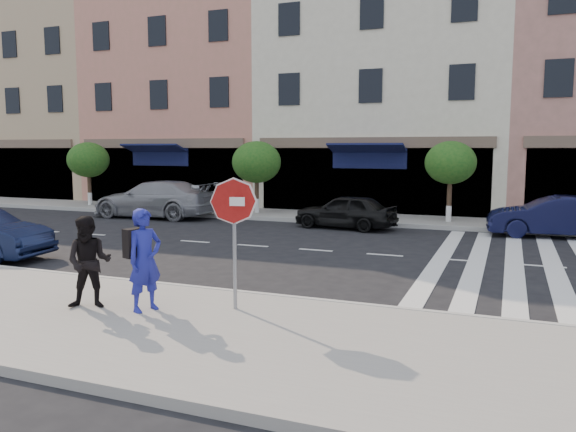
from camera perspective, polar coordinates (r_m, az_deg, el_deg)
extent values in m
plane|color=black|center=(12.52, -3.12, -6.56)|extent=(120.00, 120.00, 0.00)
cube|color=gray|center=(9.36, -12.95, -10.94)|extent=(60.00, 4.50, 0.15)
cube|color=gray|center=(22.82, 8.51, -0.31)|extent=(60.00, 3.00, 0.15)
cube|color=tan|center=(39.14, -22.75, 10.91)|extent=(12.00, 9.00, 12.00)
cube|color=tan|center=(32.61, -8.43, 14.04)|extent=(10.00, 9.00, 14.00)
cube|color=beige|center=(28.73, 10.51, 11.97)|extent=(11.00, 9.00, 11.00)
cylinder|color=#473323|center=(29.10, -19.52, 2.70)|extent=(0.18, 0.18, 1.65)
cylinder|color=silver|center=(29.14, -19.47, 1.67)|extent=(0.20, 0.20, 0.60)
ellipsoid|color=#184C15|center=(29.04, -19.62, 5.40)|extent=(2.00, 2.00, 1.70)
cylinder|color=#473323|center=(24.16, -3.19, 2.23)|extent=(0.18, 0.18, 1.60)
cylinder|color=silver|center=(24.21, -3.18, 1.06)|extent=(0.20, 0.20, 0.60)
ellipsoid|color=#184C15|center=(24.09, -3.21, 5.49)|extent=(2.10, 2.10, 1.79)
cylinder|color=#473323|center=(22.04, 16.06, 1.67)|extent=(0.18, 0.18, 1.71)
cylinder|color=silver|center=(22.10, 16.01, 0.24)|extent=(0.20, 0.20, 0.60)
ellipsoid|color=#184C15|center=(21.96, 16.18, 5.24)|extent=(1.90, 1.90, 1.62)
cylinder|color=gray|center=(9.66, -5.44, -3.47)|extent=(0.08, 0.08, 2.06)
cylinder|color=white|center=(9.54, -5.52, 1.51)|extent=(0.79, 0.17, 0.81)
cylinder|color=#9E1411|center=(9.52, -5.58, 1.49)|extent=(0.74, 0.17, 0.75)
cube|color=white|center=(9.49, -5.66, 1.48)|extent=(0.42, 0.10, 0.15)
imported|color=navy|center=(9.85, -14.34, -4.35)|extent=(0.62, 0.75, 1.76)
imported|color=black|center=(10.32, -19.56, -4.44)|extent=(0.97, 0.89, 1.61)
imported|color=gray|center=(24.28, -13.38, 1.68)|extent=(5.41, 2.27, 1.56)
imported|color=black|center=(20.51, 5.85, 0.48)|extent=(3.86, 1.97, 1.26)
imported|color=black|center=(20.33, 25.40, -0.07)|extent=(4.24, 1.80, 1.36)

